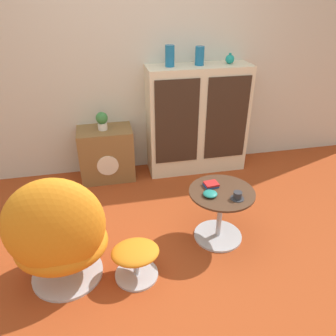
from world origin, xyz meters
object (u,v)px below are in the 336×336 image
tv_console (107,154)px  teacup (237,196)px  vase_inner_left (200,56)px  potted_plant (102,120)px  ottoman (136,257)px  coffee_table (220,211)px  vase_leftmost (170,56)px  sideboard (197,120)px  bowl (210,194)px  egg_chair (59,236)px  book_stack (211,185)px  vase_inner_right (230,59)px

tv_console → teacup: size_ratio=5.38×
vase_inner_left → potted_plant: bearing=-179.5°
ottoman → vase_inner_left: vase_inner_left is taller
coffee_table → vase_leftmost: (-0.16, 1.28, 1.06)m
vase_leftmost → sideboard: bearing=-0.7°
bowl → teacup: bearing=-23.8°
egg_chair → potted_plant: bearing=75.7°
potted_plant → book_stack: potted_plant is taller
sideboard → bowl: bearing=-101.9°
vase_inner_left → potted_plant: vase_inner_left is taller
coffee_table → vase_inner_right: size_ratio=4.96×
vase_inner_right → book_stack: 1.53m
coffee_table → egg_chair: bearing=-169.7°
coffee_table → teacup: size_ratio=4.95×
vase_inner_left → teacup: 1.63m
vase_leftmost → potted_plant: (-0.75, -0.01, -0.64)m
vase_inner_right → teacup: size_ratio=1.00×
book_stack → vase_inner_left: bearing=79.5°
bowl → potted_plant: bearing=121.2°
ottoman → book_stack: bearing=28.7°
egg_chair → ottoman: (0.52, -0.06, -0.24)m
sideboard → tv_console: sideboard is taller
tv_console → bowl: size_ratio=5.12×
sideboard → vase_leftmost: size_ratio=5.75×
tv_console → potted_plant: bearing=176.1°
tv_console → egg_chair: (-0.40, -1.51, 0.14)m
vase_inner_left → potted_plant: (-1.07, -0.01, -0.62)m
teacup → bowl: (-0.20, 0.09, -0.01)m
sideboard → potted_plant: bearing=-179.7°
egg_chair → vase_inner_right: (1.79, 1.52, 0.84)m
vase_leftmost → book_stack: 1.46m
vase_leftmost → vase_inner_right: vase_leftmost is taller
potted_plant → vase_inner_right: bearing=0.4°
sideboard → potted_plant: size_ratio=6.28×
tv_console → egg_chair: 1.56m
coffee_table → vase_inner_right: vase_inner_right is taller
vase_leftmost → teacup: vase_leftmost is taller
ottoman → vase_inner_right: vase_inner_right is taller
vase_leftmost → vase_inner_left: 0.32m
vase_inner_left → bowl: size_ratio=1.63×
coffee_table → vase_inner_left: size_ratio=2.88×
sideboard → coffee_table: (-0.16, -1.28, -0.33)m
sideboard → vase_inner_right: (0.34, 0.00, 0.67)m
sideboard → vase_inner_right: size_ratio=11.11×
tv_console → ottoman: size_ratio=1.65×
sideboard → ottoman: sideboard is taller
bowl → ottoman: bearing=-158.8°
coffee_table → potted_plant: (-0.91, 1.27, 0.42)m
coffee_table → vase_leftmost: vase_leftmost is taller
teacup → ottoman: bearing=-168.9°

